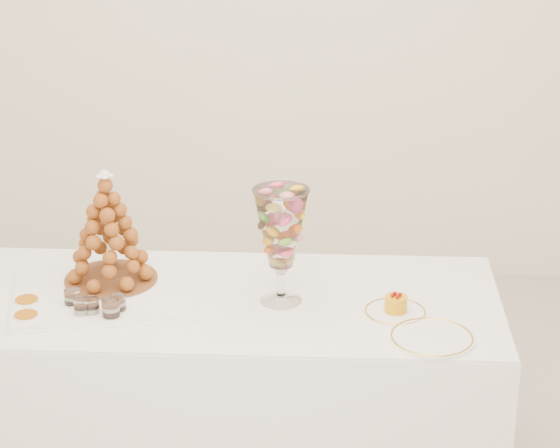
{
  "coord_description": "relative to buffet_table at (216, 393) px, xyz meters",
  "views": [
    {
      "loc": [
        0.31,
        -3.08,
        2.33
      ],
      "look_at": [
        0.09,
        0.22,
        0.98
      ],
      "focal_mm": 70.0,
      "sensor_mm": 36.0,
      "label": 1
    }
  ],
  "objects": [
    {
      "name": "croquembouche",
      "position": [
        -0.36,
        0.08,
        0.58
      ],
      "size": [
        0.32,
        0.32,
        0.39
      ],
      "rotation": [
        0.0,
        0.0,
        -0.21
      ],
      "color": "brown",
      "rests_on": "lace_tray"
    },
    {
      "name": "lace_tray",
      "position": [
        -0.36,
        -0.01,
        0.37
      ],
      "size": [
        0.69,
        0.57,
        0.02
      ],
      "primitive_type": "cube",
      "rotation": [
        0.0,
        0.0,
        0.22
      ],
      "color": "white",
      "rests_on": "buffet_table"
    },
    {
      "name": "spare_plate",
      "position": [
        0.71,
        -0.24,
        0.37
      ],
      "size": [
        0.26,
        0.26,
        0.01
      ],
      "primitive_type": "cylinder",
      "color": "white",
      "rests_on": "buffet_table"
    },
    {
      "name": "verrine_e",
      "position": [
        -0.3,
        -0.19,
        0.4
      ],
      "size": [
        0.07,
        0.07,
        0.08
      ],
      "primitive_type": "cylinder",
      "rotation": [
        0.0,
        0.0,
        -0.25
      ],
      "color": "white",
      "rests_on": "buffet_table"
    },
    {
      "name": "verrine_c",
      "position": [
        -0.29,
        -0.14,
        0.4
      ],
      "size": [
        0.06,
        0.06,
        0.07
      ],
      "primitive_type": "cylinder",
      "rotation": [
        0.0,
        0.0,
        -0.18
      ],
      "color": "white",
      "rests_on": "buffet_table"
    },
    {
      "name": "buffet_table",
      "position": [
        0.0,
        0.0,
        0.0
      ],
      "size": [
        1.93,
        0.8,
        0.73
      ],
      "rotation": [
        0.0,
        0.0,
        0.02
      ],
      "color": "white",
      "rests_on": "ground"
    },
    {
      "name": "mousse_cake",
      "position": [
        0.6,
        -0.07,
        0.4
      ],
      "size": [
        0.07,
        0.07,
        0.06
      ],
      "color": "orange",
      "rests_on": "cake_plate"
    },
    {
      "name": "cake_plate",
      "position": [
        0.6,
        -0.07,
        0.37
      ],
      "size": [
        0.2,
        0.2,
        0.01
      ],
      "primitive_type": "cylinder",
      "color": "white",
      "rests_on": "buffet_table"
    },
    {
      "name": "macaron_vase",
      "position": [
        0.23,
        -0.0,
        0.62
      ],
      "size": [
        0.18,
        0.18,
        0.39
      ],
      "color": "white",
      "rests_on": "buffet_table"
    },
    {
      "name": "verrine_d",
      "position": [
        -0.4,
        -0.18,
        0.4
      ],
      "size": [
        0.06,
        0.06,
        0.07
      ],
      "primitive_type": "cylinder",
      "rotation": [
        0.0,
        0.0,
        -0.17
      ],
      "color": "white",
      "rests_on": "buffet_table"
    },
    {
      "name": "verrine_b",
      "position": [
        -0.37,
        -0.17,
        0.4
      ],
      "size": [
        0.06,
        0.06,
        0.07
      ],
      "primitive_type": "cylinder",
      "rotation": [
        0.0,
        0.0,
        0.23
      ],
      "color": "white",
      "rests_on": "buffet_table"
    },
    {
      "name": "ramekin_back",
      "position": [
        -0.6,
        -0.11,
        0.38
      ],
      "size": [
        0.08,
        0.08,
        0.03
      ],
      "primitive_type": "cylinder",
      "color": "white",
      "rests_on": "buffet_table"
    },
    {
      "name": "verrine_a",
      "position": [
        -0.45,
        -0.11,
        0.4
      ],
      "size": [
        0.06,
        0.06,
        0.07
      ],
      "primitive_type": "cylinder",
      "rotation": [
        0.0,
        0.0,
        0.31
      ],
      "color": "white",
      "rests_on": "buffet_table"
    },
    {
      "name": "ramekin_front",
      "position": [
        -0.57,
        -0.21,
        0.38
      ],
      "size": [
        0.08,
        0.08,
        0.03
      ],
      "primitive_type": "cylinder",
      "color": "white",
      "rests_on": "buffet_table"
    }
  ]
}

